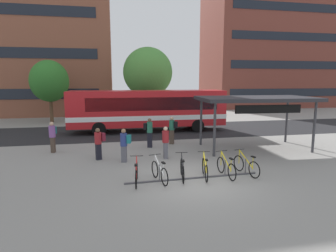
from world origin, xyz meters
TOP-DOWN VIEW (x-y plane):
  - ground at (0.00, 0.00)m, footprint 200.00×200.00m
  - bus_lane_asphalt at (0.00, 11.36)m, footprint 80.00×7.20m
  - city_bus at (-0.55, 11.36)m, footprint 12.04×2.66m
  - bike_rack at (0.02, 0.20)m, footprint 5.62×0.31m
  - parked_bicycle_red_0 at (-2.30, 0.10)m, footprint 0.52×1.72m
  - parked_bicycle_white_1 at (-1.38, 0.17)m, footprint 0.58×1.69m
  - parked_bicycle_black_2 at (-0.43, 0.28)m, footprint 0.52×1.71m
  - parked_bicycle_yellow_3 at (0.52, 0.23)m, footprint 0.54×1.70m
  - parked_bicycle_yellow_4 at (1.44, 0.21)m, footprint 0.52×1.72m
  - parked_bicycle_yellow_5 at (2.39, 0.30)m, footprint 0.57×1.69m
  - transit_shelter at (4.96, 4.49)m, footprint 6.66×3.82m
  - commuter_black_pack_0 at (-0.54, 3.44)m, footprint 0.34×0.52m
  - commuter_teal_pack_1 at (-6.48, 5.79)m, footprint 0.38×0.55m
  - commuter_black_pack_2 at (-1.07, 5.93)m, footprint 0.60×0.49m
  - commuter_maroon_pack_3 at (-3.89, 3.82)m, footprint 0.60×0.50m
  - commuter_teal_pack_4 at (-2.63, 3.13)m, footprint 0.58×0.44m
  - commuter_black_pack_5 at (0.47, 6.56)m, footprint 0.61×0.53m
  - street_tree_0 at (0.30, 17.70)m, footprint 4.86×4.86m
  - street_tree_1 at (-8.97, 17.73)m, footprint 3.52×3.52m
  - building_left_wing at (-14.90, 27.65)m, footprint 23.23×12.25m
  - building_right_wing at (20.69, 30.58)m, footprint 18.93×10.50m

SIDE VIEW (x-z plane):
  - ground at x=0.00m, z-range 0.00..0.00m
  - bus_lane_asphalt at x=0.00m, z-range 0.00..0.01m
  - bike_rack at x=0.02m, z-range -0.26..0.44m
  - parked_bicycle_red_0 at x=-2.30m, z-range -0.11..0.88m
  - parked_bicycle_white_1 at x=-1.38m, z-range -0.11..0.88m
  - parked_bicycle_black_2 at x=-0.43m, z-range -0.11..0.88m
  - parked_bicycle_yellow_3 at x=0.52m, z-range -0.11..0.88m
  - parked_bicycle_yellow_4 at x=1.44m, z-range -0.11..0.88m
  - parked_bicycle_yellow_5 at x=2.39m, z-range -0.11..0.88m
  - commuter_maroon_pack_3 at x=-3.89m, z-range 0.12..1.75m
  - commuter_teal_pack_4 at x=-2.63m, z-range 0.12..1.79m
  - commuter_black_pack_0 at x=-0.54m, z-range 0.13..1.79m
  - commuter_teal_pack_1 at x=-6.48m, z-range 0.13..1.86m
  - commuter_black_pack_5 at x=0.47m, z-range 0.14..1.87m
  - commuter_black_pack_2 at x=-1.07m, z-range 0.14..1.91m
  - city_bus at x=-0.55m, z-range 0.18..3.38m
  - transit_shelter at x=4.96m, z-range 1.34..4.38m
  - street_tree_1 at x=-8.97m, z-range 0.98..6.84m
  - street_tree_0 at x=0.30m, z-range 1.16..8.38m
  - building_left_wing at x=-14.90m, z-range 0.00..17.01m
  - building_right_wing at x=20.69m, z-range 0.00..19.11m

